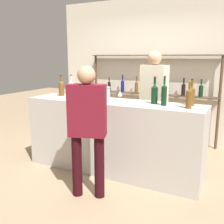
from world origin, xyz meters
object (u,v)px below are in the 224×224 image
Objects in this scene: counter_bottle_2 at (164,94)px; counter_bottle_4 at (71,89)px; wine_glass at (120,94)px; server_behind_counter at (154,94)px; counter_bottle_1 at (191,95)px; counter_bottle_5 at (61,88)px; ice_bucket at (103,94)px; customer_center at (87,123)px; counter_bottle_0 at (154,93)px; counter_bottle_3 at (189,98)px.

counter_bottle_4 is (-1.41, -0.03, -0.01)m from counter_bottle_2.
server_behind_counter is at bearing 79.15° from wine_glass.
counter_bottle_5 is at bearing -178.08° from counter_bottle_1.
counter_bottle_4 is at bearing 177.18° from ice_bucket.
customer_center reaches higher than ice_bucket.
counter_bottle_0 is 1.06× the size of counter_bottle_1.
counter_bottle_3 is at bearing -0.83° from counter_bottle_4.
counter_bottle_4 is 1.07× the size of counter_bottle_5.
counter_bottle_4 reaches higher than wine_glass.
counter_bottle_2 is 1.08× the size of counter_bottle_4.
counter_bottle_3 reaches higher than ice_bucket.
counter_bottle_3 is (0.01, -0.22, -0.00)m from counter_bottle_1.
server_behind_counter reaches higher than counter_bottle_0.
counter_bottle_2 is at bearing -151.71° from counter_bottle_1.
counter_bottle_4 is 0.31m from counter_bottle_5.
customer_center is (1.02, -0.86, -0.26)m from counter_bottle_5.
ice_bucket is (-0.71, -0.13, -0.04)m from counter_bottle_0.
counter_bottle_1 is 0.90× the size of counter_bottle_2.
customer_center is at bearing -40.05° from counter_bottle_5.
server_behind_counter is at bearing 108.52° from counter_bottle_0.
wine_glass is 0.69× the size of ice_bucket.
counter_bottle_3 reaches higher than wine_glass.
counter_bottle_2 is at bearing -26.79° from counter_bottle_0.
counter_bottle_3 is 0.21× the size of customer_center.
customer_center is (0.74, -0.73, -0.27)m from counter_bottle_4.
ice_bucket is at bearing -2.82° from counter_bottle_4.
counter_bottle_5 is at bearing 175.67° from counter_bottle_3.
counter_bottle_0 is 1.27m from counter_bottle_4.
wine_glass is (-0.63, 0.03, -0.04)m from counter_bottle_2.
customer_center reaches higher than counter_bottle_5.
counter_bottle_1 is at bearing -65.13° from customer_center.
counter_bottle_5 is 0.21× the size of customer_center.
counter_bottle_5 is at bearing 176.63° from counter_bottle_2.
counter_bottle_0 is at bearing 10.40° from ice_bucket.
counter_bottle_0 is at bearing 153.21° from counter_bottle_2.
ice_bucket is (-1.17, -0.22, -0.03)m from counter_bottle_1.
counter_bottle_5 is (-1.55, 0.02, -0.01)m from counter_bottle_0.
counter_bottle_0 is 0.49m from counter_bottle_3.
counter_bottle_5 is at bearing 179.08° from counter_bottle_0.
counter_bottle_2 is 0.24× the size of customer_center.
counter_bottle_0 is at bearing 4.66° from counter_bottle_4.
counter_bottle_5 is at bearing 31.54° from customer_center.
counter_bottle_0 is 0.47m from counter_bottle_1.
counter_bottle_0 is 0.96m from server_behind_counter.
customer_center reaches higher than counter_bottle_4.
counter_bottle_4 is at bearing 26.76° from customer_center.
customer_center is (0.18, -0.70, -0.23)m from ice_bucket.
counter_bottle_3 is 1.25m from customer_center.
counter_bottle_4 is 1.07m from customer_center.
counter_bottle_5 is at bearing -42.14° from server_behind_counter.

